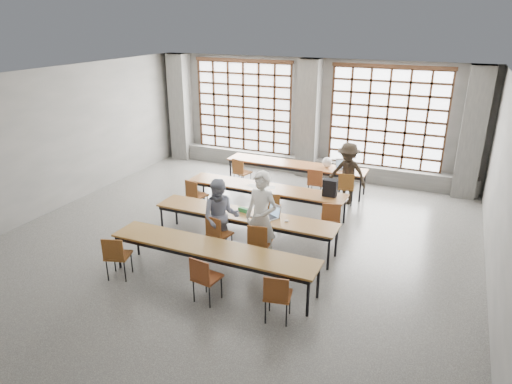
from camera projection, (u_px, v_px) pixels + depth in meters
floor at (231, 246)px, 9.83m from camera, size 11.00×11.00×0.00m
ceiling at (228, 80)px, 8.57m from camera, size 11.00×11.00×0.00m
wall_back at (311, 117)px, 13.90m from camera, size 10.00×0.00×10.00m
wall_left at (46, 143)px, 11.09m from camera, size 0.00×11.00×11.00m
wall_right at (507, 208)px, 7.31m from camera, size 0.00×11.00×11.00m
column_left at (181, 108)px, 15.36m from camera, size 0.60×0.55×3.50m
column_mid at (309, 119)px, 13.66m from camera, size 0.60×0.55×3.50m
column_right at (473, 133)px, 11.96m from camera, size 0.60×0.55×3.50m
window_left at (244, 107)px, 14.62m from camera, size 3.32×0.12×3.00m
window_right at (387, 119)px, 12.92m from camera, size 3.32×0.12×3.00m
sill_ledge at (307, 166)px, 14.26m from camera, size 9.80×0.35×0.50m
desk_row_a at (295, 166)px, 12.90m from camera, size 4.00×0.70×0.73m
desk_row_b at (265, 189)px, 11.15m from camera, size 4.00×0.70×0.73m
desk_row_c at (245, 217)px, 9.63m from camera, size 4.00×0.70×0.73m
desk_row_d at (212, 250)px, 8.26m from camera, size 4.00×0.70×0.73m
chair_back_left at (241, 170)px, 12.95m from camera, size 0.51×0.51×0.88m
chair_back_mid at (316, 181)px, 12.11m from camera, size 0.43×0.43×0.88m
chair_back_right at (346, 185)px, 11.80m from camera, size 0.48×0.48×0.88m
chair_mid_left at (195, 193)px, 11.28m from camera, size 0.50×0.51×0.88m
chair_mid_centre at (272, 206)px, 10.51m from camera, size 0.52×0.53×0.88m
chair_mid_right at (331, 216)px, 9.98m from camera, size 0.52×0.53×0.88m
chair_front_left at (217, 231)px, 9.27m from camera, size 0.50×0.51×0.88m
chair_front_right at (259, 240)px, 8.91m from camera, size 0.46×0.47×0.88m
chair_near_left at (116, 253)px, 8.40m from camera, size 0.53×0.53×0.88m
chair_near_mid at (204, 275)px, 7.69m from camera, size 0.47×0.48×0.88m
chair_near_right at (277, 293)px, 7.19m from camera, size 0.49×0.49×0.88m
student_male at (261, 218)px, 8.88m from camera, size 0.76×0.56×1.89m
student_female at (221, 217)px, 9.27m from camera, size 0.96×0.87×1.61m
student_back at (348, 173)px, 11.81m from camera, size 1.15×0.81×1.63m
laptop_front at (272, 214)px, 9.46m from camera, size 0.46×0.44×0.26m
laptop_back at (343, 166)px, 12.44m from camera, size 0.45×0.43×0.26m
mouse at (287, 221)px, 9.23m from camera, size 0.11×0.08×0.04m
green_box at (244, 210)px, 9.68m from camera, size 0.26×0.13×0.09m
phone at (250, 217)px, 9.46m from camera, size 0.14×0.08×0.01m
paper_sheet_b at (253, 186)px, 11.20m from camera, size 0.35×0.30×0.00m
paper_sheet_c at (269, 187)px, 11.09m from camera, size 0.36×0.31×0.00m
backpack at (330, 188)px, 10.50m from camera, size 0.32×0.21×0.40m
plastic_bag at (327, 162)px, 12.53m from camera, size 0.32×0.29×0.29m
red_pouch at (118, 253)px, 8.49m from camera, size 0.21×0.13×0.06m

